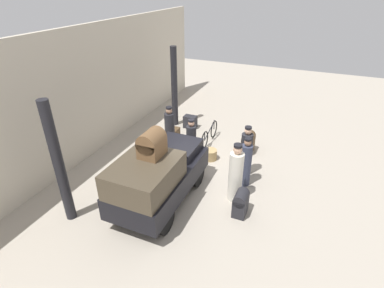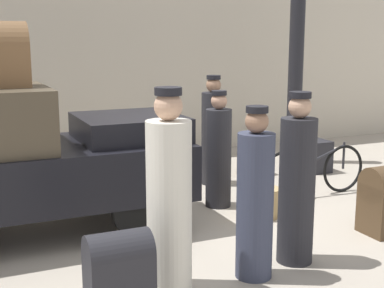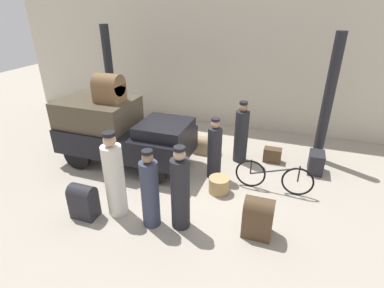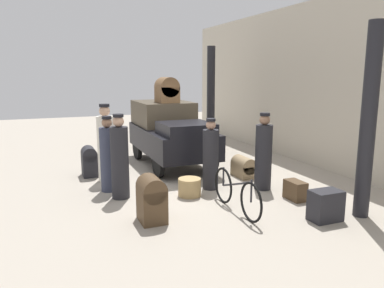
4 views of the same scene
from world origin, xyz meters
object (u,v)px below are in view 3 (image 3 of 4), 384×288
bicycle (273,177)px  porter_with_bicycle (214,151)px  truck (120,130)px  trunk_barrel_dark (83,200)px  trunk_on_truck_roof (109,88)px  wicker_basket (219,185)px  porter_carrying_trunk (241,135)px  conductor_in_dark_uniform (150,192)px  suitcase_small_leather (258,216)px  porter_lifting_near_truck (114,178)px  trunk_umber_medium (316,162)px  porter_standing_middle (180,192)px  trunk_wicker_pale (205,145)px  trunk_large_brown (272,155)px

bicycle → porter_with_bicycle: size_ratio=1.13×
truck → porter_with_bicycle: 2.59m
trunk_barrel_dark → trunk_on_truck_roof: trunk_on_truck_roof is taller
wicker_basket → porter_carrying_trunk: porter_carrying_trunk is taller
conductor_in_dark_uniform → suitcase_small_leather: size_ratio=2.03×
porter_carrying_trunk → trunk_barrel_dark: 4.32m
porter_lifting_near_truck → suitcase_small_leather: (2.87, 0.30, -0.42)m
porter_with_bicycle → trunk_umber_medium: size_ratio=2.89×
truck → porter_carrying_trunk: (3.03, 1.17, -0.17)m
truck → conductor_in_dark_uniform: bearing=-47.2°
conductor_in_dark_uniform → porter_standing_middle: size_ratio=0.95×
wicker_basket → trunk_wicker_pale: trunk_wicker_pale is taller
porter_standing_middle → wicker_basket: bearing=72.8°
conductor_in_dark_uniform → suitcase_small_leather: 2.10m
porter_carrying_trunk → porter_standing_middle: 3.12m
truck → wicker_basket: bearing=-10.3°
porter_lifting_near_truck → suitcase_small_leather: 2.92m
trunk_wicker_pale → trunk_large_brown: bearing=3.7°
wicker_basket → conductor_in_dark_uniform: (-0.99, -1.51, 0.57)m
wicker_basket → trunk_on_truck_roof: 3.64m
porter_carrying_trunk → trunk_wicker_pale: size_ratio=2.60×
truck → trunk_large_brown: bearing=19.7°
suitcase_small_leather → trunk_on_truck_roof: (-4.11, 1.64, 1.65)m
wicker_basket → trunk_large_brown: bearing=62.0°
porter_standing_middle → suitcase_small_leather: 1.54m
bicycle → porter_lifting_near_truck: porter_lifting_near_truck is taller
trunk_on_truck_roof → conductor_in_dark_uniform: bearing=-44.5°
suitcase_small_leather → wicker_basket: bearing=133.0°
porter_with_bicycle → trunk_umber_medium: porter_with_bicycle is taller
truck → trunk_barrel_dark: truck is taller
porter_lifting_near_truck → trunk_on_truck_roof: bearing=122.5°
wicker_basket → trunk_large_brown: 2.18m
bicycle → porter_with_bicycle: (-1.47, 0.15, 0.36)m
trunk_umber_medium → trunk_barrel_dark: size_ratio=0.73×
trunk_wicker_pale → trunk_umber_medium: bearing=-1.5°
trunk_barrel_dark → trunk_large_brown: size_ratio=1.57×
porter_with_bicycle → suitcase_small_leather: (1.34, -1.74, -0.30)m
porter_with_bicycle → trunk_wicker_pale: porter_with_bicycle is taller
truck → wicker_basket: truck is taller
conductor_in_dark_uniform → trunk_wicker_pale: bearing=88.2°
conductor_in_dark_uniform → trunk_large_brown: bearing=59.6°
porter_carrying_trunk → trunk_wicker_pale: 1.18m
trunk_barrel_dark → trunk_large_brown: (3.42, 3.69, -0.20)m
truck → suitcase_small_leather: 4.29m
trunk_umber_medium → trunk_on_truck_roof: size_ratio=0.78×
wicker_basket → porter_with_bicycle: 0.87m
porter_with_bicycle → porter_carrying_trunk: bearing=67.3°
porter_with_bicycle → trunk_wicker_pale: (-0.59, 1.18, -0.48)m
porter_standing_middle → trunk_barrel_dark: size_ratio=2.34×
porter_lifting_near_truck → porter_standing_middle: (1.40, 0.05, -0.04)m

